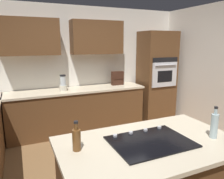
% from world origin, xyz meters
% --- Properties ---
extents(ground_plane, '(14.00, 14.00, 0.00)m').
position_xyz_m(ground_plane, '(0.00, 0.00, 0.00)').
color(ground_plane, brown).
extents(wall_back, '(6.00, 0.44, 2.60)m').
position_xyz_m(wall_back, '(0.07, -2.05, 1.46)').
color(wall_back, white).
rests_on(wall_back, ground).
extents(lower_cabinets_back, '(2.80, 0.60, 0.86)m').
position_xyz_m(lower_cabinets_back, '(0.10, -1.72, 0.43)').
color(lower_cabinets_back, brown).
rests_on(lower_cabinets_back, ground).
extents(countertop_back, '(2.84, 0.64, 0.04)m').
position_xyz_m(countertop_back, '(0.10, -1.72, 0.88)').
color(countertop_back, beige).
rests_on(countertop_back, lower_cabinets_back).
extents(island_top, '(1.76, 1.05, 0.04)m').
position_xyz_m(island_top, '(0.10, 0.95, 0.88)').
color(island_top, beige).
rests_on(island_top, island_base).
extents(wall_oven, '(0.80, 0.66, 2.09)m').
position_xyz_m(wall_oven, '(-1.85, -1.72, 1.05)').
color(wall_oven, brown).
rests_on(wall_oven, ground).
extents(cooktop, '(0.76, 0.56, 0.03)m').
position_xyz_m(cooktop, '(0.10, 0.94, 0.91)').
color(cooktop, black).
rests_on(cooktop, island_top).
extents(blender, '(0.15, 0.15, 0.32)m').
position_xyz_m(blender, '(0.40, -1.68, 1.04)').
color(blender, beige).
rests_on(blender, countertop_back).
extents(spice_rack, '(0.27, 0.11, 0.31)m').
position_xyz_m(spice_rack, '(-0.85, -1.80, 1.05)').
color(spice_rack, '#381E14').
rests_on(spice_rack, countertop_back).
extents(oil_bottle, '(0.08, 0.08, 0.27)m').
position_xyz_m(oil_bottle, '(0.79, 0.81, 1.01)').
color(oil_bottle, brown).
rests_on(oil_bottle, island_top).
extents(second_bottle, '(0.07, 0.07, 0.33)m').
position_xyz_m(second_bottle, '(-0.54, 1.12, 1.03)').
color(second_bottle, silver).
rests_on(second_bottle, island_top).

